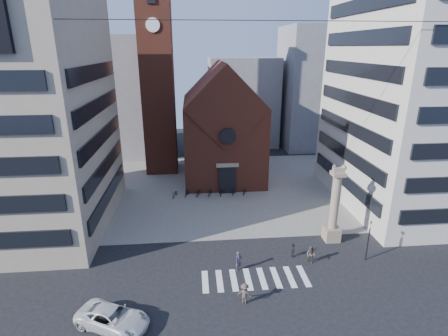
{
  "coord_description": "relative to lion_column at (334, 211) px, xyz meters",
  "views": [
    {
      "loc": [
        -4.7,
        -29.38,
        19.96
      ],
      "look_at": [
        -1.29,
        8.0,
        6.96
      ],
      "focal_mm": 28.0,
      "sensor_mm": 36.0,
      "label": 1
    }
  ],
  "objects": [
    {
      "name": "ground",
      "position": [
        -10.01,
        -3.0,
        -3.46
      ],
      "size": [
        120.0,
        120.0,
        0.0
      ],
      "primitive_type": "plane",
      "color": "black",
      "rests_on": "ground"
    },
    {
      "name": "piazza",
      "position": [
        -10.01,
        16.0,
        -3.43
      ],
      "size": [
        46.0,
        30.0,
        0.05
      ],
      "primitive_type": "cube",
      "color": "gray",
      "rests_on": "ground"
    },
    {
      "name": "zebra_crossing",
      "position": [
        -9.46,
        -6.0,
        -3.45
      ],
      "size": [
        10.2,
        3.2,
        0.01
      ],
      "primitive_type": null,
      "color": "white",
      "rests_on": "ground"
    },
    {
      "name": "church",
      "position": [
        -10.01,
        22.04,
        4.53
      ],
      "size": [
        12.0,
        16.65,
        18.0
      ],
      "color": "brown",
      "rests_on": "ground"
    },
    {
      "name": "campanile",
      "position": [
        -20.01,
        25.0,
        12.28
      ],
      "size": [
        5.5,
        5.5,
        31.2
      ],
      "color": "brown",
      "rests_on": "ground"
    },
    {
      "name": "building_left",
      "position": [
        -34.01,
        7.0,
        9.54
      ],
      "size": [
        18.0,
        20.0,
        26.0
      ],
      "primitive_type": "cube",
      "color": "#A08F7C",
      "rests_on": "ground"
    },
    {
      "name": "building_right",
      "position": [
        13.99,
        9.0,
        12.54
      ],
      "size": [
        18.0,
        22.0,
        32.0
      ],
      "primitive_type": "cube",
      "color": "beige",
      "rests_on": "ground"
    },
    {
      "name": "bg_block_left",
      "position": [
        -30.01,
        37.0,
        7.54
      ],
      "size": [
        16.0,
        14.0,
        22.0
      ],
      "primitive_type": "cube",
      "color": "gray",
      "rests_on": "ground"
    },
    {
      "name": "bg_block_mid",
      "position": [
        -4.01,
        42.0,
        5.54
      ],
      "size": [
        14.0,
        12.0,
        18.0
      ],
      "primitive_type": "cube",
      "color": "gray",
      "rests_on": "ground"
    },
    {
      "name": "bg_block_right",
      "position": [
        11.99,
        39.0,
        8.54
      ],
      "size": [
        16.0,
        14.0,
        24.0
      ],
      "primitive_type": "cube",
      "color": "gray",
      "rests_on": "ground"
    },
    {
      "name": "lion_column",
      "position": [
        0.0,
        0.0,
        0.0
      ],
      "size": [
        1.63,
        1.6,
        8.68
      ],
      "color": "gray",
      "rests_on": "ground"
    },
    {
      "name": "traffic_light",
      "position": [
        1.99,
        -4.0,
        -1.17
      ],
      "size": [
        0.13,
        0.16,
        4.3
      ],
      "color": "black",
      "rests_on": "ground"
    },
    {
      "name": "white_car",
      "position": [
        -21.11,
        -10.71,
        -2.67
      ],
      "size": [
        6.2,
        4.71,
        1.56
      ],
      "primitive_type": "imported",
      "rotation": [
        0.0,
        0.0,
        1.14
      ],
      "color": "silver",
      "rests_on": "ground"
    },
    {
      "name": "pedestrian_0",
      "position": [
        -10.79,
        -4.54,
        -2.47
      ],
      "size": [
        0.86,
        0.79,
        1.97
      ],
      "primitive_type": "imported",
      "rotation": [
        0.0,
        0.0,
        0.6
      ],
      "color": "#312F42",
      "rests_on": "ground"
    },
    {
      "name": "pedestrian_1",
      "position": [
        -3.68,
        -4.05,
        -2.53
      ],
      "size": [
        1.13,
        1.14,
        1.85
      ],
      "primitive_type": "imported",
      "rotation": [
        0.0,
        0.0,
        -0.81
      ],
      "color": "#4F433F",
      "rests_on": "ground"
    },
    {
      "name": "pedestrian_2",
      "position": [
        -5.1,
        -2.85,
        -2.68
      ],
      "size": [
        0.39,
        0.91,
        1.55
      ],
      "primitive_type": "imported",
      "rotation": [
        0.0,
        0.0,
        1.56
      ],
      "color": "#242229",
      "rests_on": "ground"
    },
    {
      "name": "pedestrian_3",
      "position": [
        -10.89,
        -9.04,
        -2.54
      ],
      "size": [
        1.35,
        1.06,
        1.84
      ],
      "primitive_type": "imported",
      "rotation": [
        0.0,
        0.0,
        2.77
      ],
      "color": "#4E3C34",
      "rests_on": "ground"
    },
    {
      "name": "scooter_0",
      "position": [
        -17.48,
        13.11,
        -2.93
      ],
      "size": [
        1.14,
        1.92,
        0.95
      ],
      "primitive_type": "imported",
      "rotation": [
        0.0,
        0.0,
        -0.3
      ],
      "color": "black",
      "rests_on": "piazza"
    },
    {
      "name": "scooter_1",
      "position": [
        -15.84,
        13.11,
        -2.88
      ],
      "size": [
        0.99,
        1.82,
        1.06
      ],
      "primitive_type": "imported",
      "rotation": [
        0.0,
        0.0,
        -0.3
      ],
      "color": "black",
      "rests_on": "piazza"
    },
    {
      "name": "scooter_2",
      "position": [
        -14.19,
        13.11,
        -2.93
      ],
      "size": [
        1.14,
        1.92,
        0.95
      ],
      "primitive_type": "imported",
      "rotation": [
        0.0,
        0.0,
        -0.3
      ],
      "color": "black",
      "rests_on": "piazza"
    },
    {
      "name": "scooter_3",
      "position": [
        -12.55,
        13.11,
        -2.88
      ],
      "size": [
        0.99,
        1.82,
        1.06
      ],
      "primitive_type": "imported",
      "rotation": [
        0.0,
        0.0,
        -0.3
      ],
      "color": "black",
      "rests_on": "piazza"
    },
    {
      "name": "scooter_4",
      "position": [
        -10.9,
        13.11,
        -2.93
      ],
      "size": [
        1.14,
        1.92,
        0.95
      ],
      "primitive_type": "imported",
      "rotation": [
        0.0,
        0.0,
        -0.3
      ],
      "color": "black",
      "rests_on": "piazza"
    },
    {
      "name": "scooter_5",
      "position": [
        -9.26,
        13.11,
        -2.88
      ],
      "size": [
        0.99,
        1.82,
        1.06
      ],
      "primitive_type": "imported",
      "rotation": [
        0.0,
        0.0,
        -0.3
      ],
      "color": "black",
      "rests_on": "piazza"
    },
    {
      "name": "scooter_6",
      "position": [
        -7.61,
        13.11,
        -2.93
      ],
      "size": [
        1.14,
        1.92,
        0.95
      ],
      "primitive_type": "imported",
      "rotation": [
        0.0,
        0.0,
        -0.3
      ],
      "color": "black",
      "rests_on": "piazza"
    }
  ]
}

